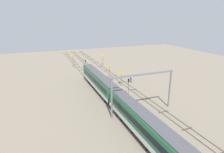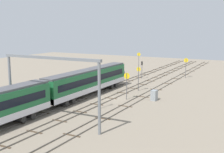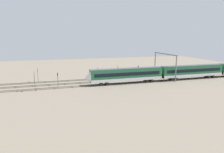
{
  "view_description": "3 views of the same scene",
  "coord_description": "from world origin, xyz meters",
  "px_view_note": "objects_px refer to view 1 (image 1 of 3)",
  "views": [
    {
      "loc": [
        -49.44,
        20.22,
        20.3
      ],
      "look_at": [
        1.39,
        -0.13,
        3.11
      ],
      "focal_mm": 30.52,
      "sensor_mm": 36.0,
      "label": 1
    },
    {
      "loc": [
        -44.95,
        -24.28,
        12.54
      ],
      "look_at": [
        1.73,
        0.65,
        3.66
      ],
      "focal_mm": 46.96,
      "sensor_mm": 36.0,
      "label": 2
    },
    {
      "loc": [
        23.91,
        66.5,
        15.08
      ],
      "look_at": [
        4.13,
        1.29,
        1.87
      ],
      "focal_mm": 33.45,
      "sensor_mm": 36.0,
      "label": 3
    }
  ],
  "objects_px": {
    "speed_sign_near_foreground": "(109,70)",
    "signal_light_trackside_departure": "(128,85)",
    "speed_sign_mid_trackside": "(73,59)",
    "speed_sign_distant_end": "(121,76)",
    "overhead_gantry": "(143,85)",
    "speed_sign_far_trackside": "(103,57)",
    "train": "(141,122)",
    "signal_light_trackside_approach": "(85,64)",
    "relay_cabinet": "(132,80)"
  },
  "relations": [
    {
      "from": "speed_sign_near_foreground",
      "to": "signal_light_trackside_departure",
      "type": "relative_size",
      "value": 1.04
    },
    {
      "from": "speed_sign_mid_trackside",
      "to": "speed_sign_distant_end",
      "type": "distance_m",
      "value": 28.97
    },
    {
      "from": "overhead_gantry",
      "to": "speed_sign_near_foreground",
      "type": "distance_m",
      "value": 24.89
    },
    {
      "from": "speed_sign_near_foreground",
      "to": "speed_sign_far_trackside",
      "type": "relative_size",
      "value": 0.96
    },
    {
      "from": "train",
      "to": "speed_sign_far_trackside",
      "type": "bearing_deg",
      "value": -12.0
    },
    {
      "from": "overhead_gantry",
      "to": "speed_sign_distant_end",
      "type": "height_order",
      "value": "overhead_gantry"
    },
    {
      "from": "signal_light_trackside_approach",
      "to": "speed_sign_far_trackside",
      "type": "bearing_deg",
      "value": -56.82
    },
    {
      "from": "train",
      "to": "signal_light_trackside_departure",
      "type": "xyz_separation_m",
      "value": [
        17.41,
        -6.31,
        0.36
      ]
    },
    {
      "from": "speed_sign_far_trackside",
      "to": "relay_cabinet",
      "type": "distance_m",
      "value": 25.73
    },
    {
      "from": "signal_light_trackside_approach",
      "to": "speed_sign_mid_trackside",
      "type": "bearing_deg",
      "value": 29.25
    },
    {
      "from": "speed_sign_distant_end",
      "to": "signal_light_trackside_approach",
      "type": "bearing_deg",
      "value": 15.35
    },
    {
      "from": "train",
      "to": "speed_sign_mid_trackside",
      "type": "bearing_deg",
      "value": 2.04
    },
    {
      "from": "speed_sign_near_foreground",
      "to": "relay_cabinet",
      "type": "relative_size",
      "value": 2.62
    },
    {
      "from": "overhead_gantry",
      "to": "signal_light_trackside_approach",
      "type": "bearing_deg",
      "value": 4.65
    },
    {
      "from": "speed_sign_distant_end",
      "to": "signal_light_trackside_approach",
      "type": "distance_m",
      "value": 21.85
    },
    {
      "from": "overhead_gantry",
      "to": "speed_sign_mid_trackside",
      "type": "bearing_deg",
      "value": 8.51
    },
    {
      "from": "speed_sign_near_foreground",
      "to": "speed_sign_mid_trackside",
      "type": "distance_m",
      "value": 21.57
    },
    {
      "from": "train",
      "to": "speed_sign_mid_trackside",
      "type": "relative_size",
      "value": 12.84
    },
    {
      "from": "speed_sign_mid_trackside",
      "to": "speed_sign_far_trackside",
      "type": "bearing_deg",
      "value": -91.13
    },
    {
      "from": "overhead_gantry",
      "to": "relay_cabinet",
      "type": "distance_m",
      "value": 20.75
    },
    {
      "from": "overhead_gantry",
      "to": "speed_sign_far_trackside",
      "type": "bearing_deg",
      "value": -8.01
    },
    {
      "from": "speed_sign_mid_trackside",
      "to": "signal_light_trackside_departure",
      "type": "height_order",
      "value": "speed_sign_mid_trackside"
    },
    {
      "from": "overhead_gantry",
      "to": "speed_sign_distant_end",
      "type": "distance_m",
      "value": 17.57
    },
    {
      "from": "speed_sign_far_trackside",
      "to": "signal_light_trackside_departure",
      "type": "xyz_separation_m",
      "value": [
        -34.43,
        4.71,
        -0.36
      ]
    },
    {
      "from": "relay_cabinet",
      "to": "signal_light_trackside_approach",
      "type": "bearing_deg",
      "value": 27.94
    },
    {
      "from": "signal_light_trackside_approach",
      "to": "relay_cabinet",
      "type": "xyz_separation_m",
      "value": [
        -19.5,
        -10.34,
        -1.91
      ]
    },
    {
      "from": "speed_sign_near_foreground",
      "to": "signal_light_trackside_approach",
      "type": "height_order",
      "value": "speed_sign_near_foreground"
    },
    {
      "from": "speed_sign_far_trackside",
      "to": "signal_light_trackside_approach",
      "type": "distance_m",
      "value": 11.15
    },
    {
      "from": "overhead_gantry",
      "to": "signal_light_trackside_approach",
      "type": "relative_size",
      "value": 3.49
    },
    {
      "from": "overhead_gantry",
      "to": "train",
      "type": "bearing_deg",
      "value": 147.83
    },
    {
      "from": "speed_sign_mid_trackside",
      "to": "signal_light_trackside_approach",
      "type": "bearing_deg",
      "value": -150.75
    },
    {
      "from": "speed_sign_near_foreground",
      "to": "speed_sign_distant_end",
      "type": "height_order",
      "value": "speed_sign_near_foreground"
    },
    {
      "from": "train",
      "to": "speed_sign_far_trackside",
      "type": "distance_m",
      "value": 53.01
    },
    {
      "from": "overhead_gantry",
      "to": "speed_sign_near_foreground",
      "type": "bearing_deg",
      "value": -4.0
    },
    {
      "from": "speed_sign_distant_end",
      "to": "signal_light_trackside_approach",
      "type": "relative_size",
      "value": 1.11
    },
    {
      "from": "signal_light_trackside_approach",
      "to": "train",
      "type": "bearing_deg",
      "value": 177.87
    },
    {
      "from": "signal_light_trackside_approach",
      "to": "signal_light_trackside_departure",
      "type": "height_order",
      "value": "signal_light_trackside_departure"
    },
    {
      "from": "train",
      "to": "overhead_gantry",
      "type": "relative_size",
      "value": 5.02
    },
    {
      "from": "train",
      "to": "speed_sign_distant_end",
      "type": "height_order",
      "value": "train"
    },
    {
      "from": "signal_light_trackside_departure",
      "to": "speed_sign_distant_end",
      "type": "bearing_deg",
      "value": -9.19
    },
    {
      "from": "speed_sign_distant_end",
      "to": "signal_light_trackside_departure",
      "type": "bearing_deg",
      "value": 170.81
    },
    {
      "from": "speed_sign_far_trackside",
      "to": "signal_light_trackside_approach",
      "type": "height_order",
      "value": "speed_sign_far_trackside"
    },
    {
      "from": "speed_sign_far_trackside",
      "to": "signal_light_trackside_departure",
      "type": "height_order",
      "value": "speed_sign_far_trackside"
    },
    {
      "from": "overhead_gantry",
      "to": "signal_light_trackside_approach",
      "type": "distance_m",
      "value": 38.42
    },
    {
      "from": "speed_sign_near_foreground",
      "to": "signal_light_trackside_departure",
      "type": "height_order",
      "value": "speed_sign_near_foreground"
    },
    {
      "from": "speed_sign_near_foreground",
      "to": "speed_sign_mid_trackside",
      "type": "height_order",
      "value": "speed_sign_mid_trackside"
    },
    {
      "from": "speed_sign_mid_trackside",
      "to": "overhead_gantry",
      "type": "bearing_deg",
      "value": -171.49
    },
    {
      "from": "train",
      "to": "speed_sign_distant_end",
      "type": "bearing_deg",
      "value": -16.87
    },
    {
      "from": "overhead_gantry",
      "to": "speed_sign_far_trackside",
      "type": "distance_m",
      "value": 44.76
    },
    {
      "from": "train",
      "to": "relay_cabinet",
      "type": "distance_m",
      "value": 28.94
    }
  ]
}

